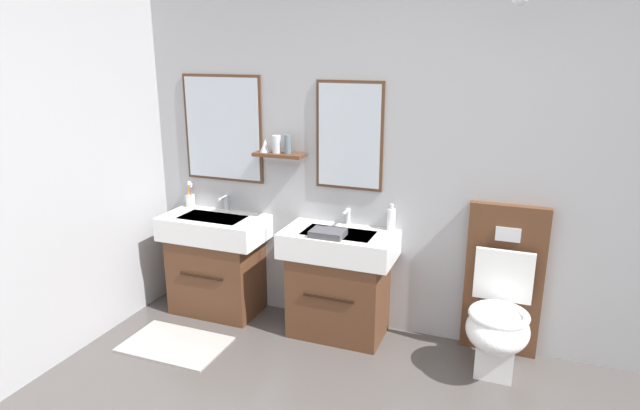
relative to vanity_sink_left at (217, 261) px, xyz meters
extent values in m
cube|color=#A8A8AA|center=(1.74, 0.24, 0.97)|extent=(4.83, 0.12, 2.74)
cube|color=#4C301E|center=(0.00, 0.18, 0.97)|extent=(0.63, 0.02, 0.77)
cube|color=silver|center=(0.00, 0.17, 0.97)|extent=(0.59, 0.01, 0.73)
cube|color=#4C301E|center=(0.97, 0.18, 0.97)|extent=(0.47, 0.02, 0.73)
cube|color=silver|center=(0.97, 0.17, 0.97)|extent=(0.43, 0.01, 0.69)
cube|color=#56331E|center=(0.48, 0.10, 0.82)|extent=(0.36, 0.14, 0.02)
cone|color=silver|center=(0.38, 0.10, 0.88)|extent=(0.07, 0.07, 0.09)
cylinder|color=silver|center=(0.47, 0.10, 0.89)|extent=(0.06, 0.06, 0.12)
cylinder|color=slate|center=(0.55, 0.10, 0.90)|extent=(0.05, 0.05, 0.13)
cube|color=#9E9993|center=(0.00, -0.57, -0.39)|extent=(0.68, 0.44, 0.01)
cube|color=#56331E|center=(0.00, 0.00, -0.11)|extent=(0.63, 0.42, 0.58)
cube|color=black|center=(0.00, -0.22, -0.04)|extent=(0.35, 0.01, 0.02)
cube|color=white|center=(0.00, 0.00, 0.27)|extent=(0.76, 0.45, 0.17)
cube|color=silver|center=(0.00, -0.03, 0.34)|extent=(0.47, 0.24, 0.03)
cylinder|color=silver|center=(0.00, 0.17, 0.41)|extent=(0.03, 0.03, 0.11)
cylinder|color=silver|center=(0.00, 0.12, 0.45)|extent=(0.02, 0.11, 0.02)
cube|color=#56331E|center=(0.97, 0.00, -0.11)|extent=(0.63, 0.42, 0.58)
cube|color=black|center=(0.97, -0.22, -0.04)|extent=(0.35, 0.01, 0.02)
cube|color=white|center=(0.97, 0.00, 0.27)|extent=(0.76, 0.45, 0.17)
cube|color=silver|center=(0.97, -0.03, 0.34)|extent=(0.47, 0.24, 0.03)
cylinder|color=silver|center=(0.97, 0.17, 0.41)|extent=(0.03, 0.03, 0.11)
cylinder|color=silver|center=(0.97, 0.12, 0.45)|extent=(0.02, 0.11, 0.02)
cube|color=#56331E|center=(2.03, 0.17, 0.11)|extent=(0.48, 0.10, 1.00)
cube|color=silver|center=(2.03, 0.11, 0.43)|extent=(0.15, 0.01, 0.09)
cube|color=white|center=(2.03, -0.10, -0.22)|extent=(0.22, 0.30, 0.34)
ellipsoid|color=white|center=(2.03, -0.18, -0.07)|extent=(0.37, 0.46, 0.24)
torus|color=white|center=(2.03, -0.18, 0.02)|extent=(0.35, 0.35, 0.04)
cube|color=white|center=(2.03, 0.04, 0.18)|extent=(0.35, 0.03, 0.33)
cylinder|color=silver|center=(-0.30, 0.14, 0.40)|extent=(0.07, 0.07, 0.09)
cylinder|color=purple|center=(-0.29, 0.14, 0.45)|extent=(0.04, 0.04, 0.15)
cube|color=white|center=(-0.28, 0.13, 0.53)|extent=(0.02, 0.02, 0.03)
cylinder|color=yellow|center=(-0.30, 0.16, 0.45)|extent=(0.01, 0.02, 0.15)
cube|color=white|center=(-0.30, 0.16, 0.52)|extent=(0.01, 0.02, 0.03)
cylinder|color=#DB3847|center=(-0.32, 0.15, 0.45)|extent=(0.02, 0.03, 0.16)
cube|color=white|center=(-0.31, 0.16, 0.53)|extent=(0.01, 0.02, 0.03)
cylinder|color=yellow|center=(-0.30, 0.13, 0.46)|extent=(0.03, 0.01, 0.17)
cube|color=white|center=(-0.29, 0.13, 0.54)|extent=(0.02, 0.02, 0.03)
cylinder|color=white|center=(1.28, 0.15, 0.43)|extent=(0.06, 0.06, 0.15)
cylinder|color=silver|center=(1.28, 0.15, 0.52)|extent=(0.02, 0.02, 0.04)
cube|color=#47474C|center=(0.93, -0.12, 0.37)|extent=(0.22, 0.16, 0.04)
camera|label=1|loc=(2.09, -3.25, 1.53)|focal=30.49mm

